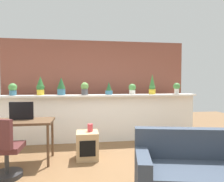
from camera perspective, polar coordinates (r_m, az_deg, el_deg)
The scene contains 17 objects.
divider_wall at distance 4.85m, azimuth -3.89°, elevation -7.88°, with size 4.75×0.16×1.08m, color white.
plant_shelf at distance 4.74m, azimuth -3.87°, elevation -1.27°, with size 4.75×0.35×0.04m, color white.
brick_wall_behind at distance 5.37m, azimuth -4.41°, elevation 0.75°, with size 4.75×0.10×2.50m, color brown.
potted_plant_0 at distance 4.96m, azimuth -26.34°, elevation 0.52°, with size 0.18×0.18×0.27m.
potted_plant_1 at distance 4.84m, azimuth -19.65°, elevation 1.29°, with size 0.18×0.18×0.43m.
potted_plant_2 at distance 4.76m, azimuth -14.21°, elevation 1.43°, with size 0.19×0.19×0.41m.
potted_plant_3 at distance 4.69m, azimuth -7.77°, elevation 0.80°, with size 0.18×0.18×0.29m.
potted_plant_4 at distance 4.76m, azimuth -0.88°, elevation 0.59°, with size 0.17×0.17×0.30m.
potted_plant_5 at distance 4.89m, azimuth 5.76°, elevation 0.64°, with size 0.18×0.18×0.25m.
potted_plant_6 at distance 5.02m, azimuth 11.33°, elevation 1.53°, with size 0.16×0.16×0.49m.
potted_plant_7 at distance 5.23m, azimuth 17.88°, elevation 0.93°, with size 0.17×0.17×0.27m.
desk at distance 3.91m, azimuth -24.50°, elevation -8.83°, with size 1.10×0.60×0.75m.
tv_monitor at distance 3.95m, azimuth -24.30°, elevation -5.13°, with size 0.41×0.04×0.32m, color black.
office_chair at distance 3.44m, azimuth -28.33°, elevation -15.24°, with size 0.50×0.50×0.91m.
side_cube_shelf at distance 3.88m, azimuth -7.01°, elevation -15.03°, with size 0.40×0.41×0.50m.
vase_on_shelf at distance 3.83m, azimuth -6.22°, elevation -10.31°, with size 0.10×0.10×0.14m, color #CC3D47.
couch at distance 2.89m, azimuth 23.51°, elevation -20.93°, with size 1.69×1.08×0.80m.
Camera 1 is at (-0.37, -2.75, 1.43)m, focal length 32.21 mm.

